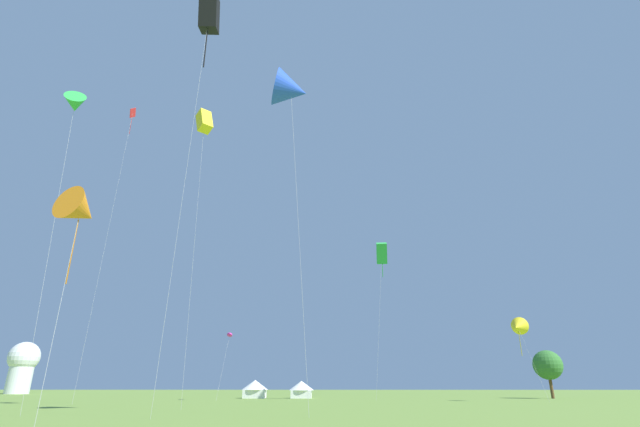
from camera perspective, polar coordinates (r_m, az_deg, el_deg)
kite_black_box at (r=41.50m, az=-13.63°, el=22.97°), size 1.54×2.19×31.62m
kite_yellow_box at (r=48.03m, az=-14.21°, el=11.03°), size 2.13×2.23×27.79m
kite_magenta_parafoil at (r=62.92m, az=-11.19°, el=-14.60°), size 1.43×3.02×8.32m
kite_blue_delta at (r=37.21m, az=-3.64°, el=15.10°), size 3.41×3.39×25.15m
kite_orange_delta at (r=25.85m, az=-27.69°, el=0.33°), size 2.42×2.80×11.09m
kite_yellow_delta at (r=61.63m, az=23.41°, el=-12.82°), size 3.00×3.75×9.61m
kite_green_box at (r=63.66m, az=7.69°, el=-4.93°), size 2.51×3.00×20.34m
kite_red_diamond at (r=65.57m, az=-22.55°, el=10.15°), size 0.58×3.10×36.31m
kite_green_delta at (r=42.84m, az=-28.22°, el=11.93°), size 2.51×2.54×24.16m
festival_tent_left at (r=72.45m, az=-8.11°, el=-20.72°), size 3.87×3.87×2.51m
festival_tent_right at (r=71.74m, az=-2.33°, el=-20.95°), size 3.67×3.67×2.39m
observatory_dome at (r=123.67m, az=-33.07°, el=-15.48°), size 6.40×6.40×10.80m
tree_distant_left at (r=77.71m, az=26.49°, el=-16.54°), size 4.13×4.13×6.63m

